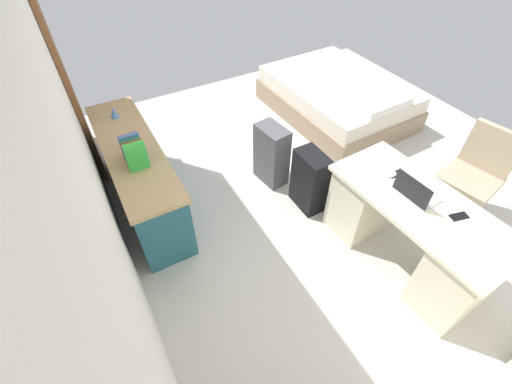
{
  "coord_description": "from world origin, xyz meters",
  "views": [
    {
      "loc": [
        -2.07,
        1.9,
        2.65
      ],
      "look_at": [
        -0.28,
        0.9,
        0.6
      ],
      "focal_mm": 24.34,
      "sensor_mm": 36.0,
      "label": 1
    }
  ],
  "objects": [
    {
      "name": "ground_plane",
      "position": [
        0.0,
        0.0,
        0.0
      ],
      "size": [
        5.45,
        5.45,
        0.0
      ],
      "primitive_type": "plane",
      "color": "beige"
    },
    {
      "name": "bed",
      "position": [
        1.07,
        -1.12,
        0.24
      ],
      "size": [
        1.94,
        1.45,
        0.58
      ],
      "color": "gray",
      "rests_on": "ground_plane"
    },
    {
      "name": "cell_phone_near_laptop",
      "position": [
        -1.34,
        -0.22,
        0.73
      ],
      "size": [
        0.1,
        0.15,
        0.01
      ],
      "primitive_type": "cube",
      "rotation": [
        0.0,
        0.0,
        -0.25
      ],
      "color": "black",
      "rests_on": "desk"
    },
    {
      "name": "credenza",
      "position": [
        0.68,
        1.67,
        0.36
      ],
      "size": [
        1.8,
        0.48,
        0.72
      ],
      "color": "#235B6B",
      "rests_on": "ground_plane"
    },
    {
      "name": "wall_back",
      "position": [
        0.0,
        2.05,
        1.38
      ],
      "size": [
        4.45,
        0.1,
        2.75
      ],
      "primitive_type": "cube",
      "color": "white",
      "rests_on": "ground_plane"
    },
    {
      "name": "door_wooden",
      "position": [
        1.67,
        1.97,
        1.02
      ],
      "size": [
        0.88,
        0.05,
        2.04
      ],
      "primitive_type": "cube",
      "color": "brown",
      "rests_on": "ground_plane"
    },
    {
      "name": "suitcase_black",
      "position": [
        -0.16,
        0.22,
        0.32
      ],
      "size": [
        0.36,
        0.22,
        0.64
      ],
      "primitive_type": "cube",
      "rotation": [
        0.0,
        0.0,
        0.0
      ],
      "color": "black",
      "rests_on": "ground_plane"
    },
    {
      "name": "desk",
      "position": [
        -1.11,
        -0.11,
        0.38
      ],
      "size": [
        1.47,
        0.73,
        0.72
      ],
      "color": "beige",
      "rests_on": "ground_plane"
    },
    {
      "name": "figurine_small",
      "position": [
        1.24,
        1.67,
        0.78
      ],
      "size": [
        0.08,
        0.08,
        0.11
      ],
      "primitive_type": "cone",
      "color": "#4C7FBF",
      "rests_on": "credenza"
    },
    {
      "name": "book_row",
      "position": [
        0.44,
        1.67,
        0.83
      ],
      "size": [
        0.27,
        0.17,
        0.24
      ],
      "color": "green",
      "rests_on": "credenza"
    },
    {
      "name": "computer_mouse",
      "position": [
        -0.77,
        -0.11,
        0.74
      ],
      "size": [
        0.06,
        0.1,
        0.03
      ],
      "primitive_type": "ellipsoid",
      "rotation": [
        0.0,
        0.0,
        0.05
      ],
      "color": "white",
      "rests_on": "desk"
    },
    {
      "name": "laptop",
      "position": [
        -1.03,
        -0.09,
        0.77
      ],
      "size": [
        0.32,
        0.24,
        0.21
      ],
      "color": "silver",
      "rests_on": "desk"
    },
    {
      "name": "cell_phone_by_mouse",
      "position": [
        -0.77,
        -0.17,
        0.73
      ],
      "size": [
        0.08,
        0.14,
        0.01
      ],
      "primitive_type": "cube",
      "rotation": [
        0.0,
        0.0,
        -0.12
      ],
      "color": "black",
      "rests_on": "desk"
    },
    {
      "name": "office_chair",
      "position": [
        -0.98,
        -1.03,
        0.42
      ],
      "size": [
        0.54,
        0.54,
        0.94
      ],
      "color": "black",
      "rests_on": "ground_plane"
    },
    {
      "name": "suitcase_spare_grey",
      "position": [
        0.36,
        0.35,
        0.34
      ],
      "size": [
        0.39,
        0.27,
        0.67
      ],
      "primitive_type": "cube",
      "rotation": [
        0.0,
        0.0,
        0.13
      ],
      "color": "#4C4C51",
      "rests_on": "ground_plane"
    }
  ]
}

